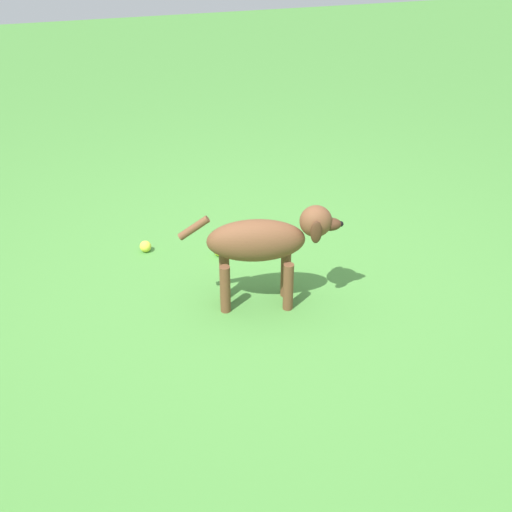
% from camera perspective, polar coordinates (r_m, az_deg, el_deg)
% --- Properties ---
extents(ground, '(14.00, 14.00, 0.00)m').
position_cam_1_polar(ground, '(3.56, 0.38, -2.94)').
color(ground, '#478438').
extents(dog, '(0.29, 0.78, 0.54)m').
position_cam_1_polar(dog, '(3.29, 0.81, 1.20)').
color(dog, brown).
rests_on(dog, ground).
extents(tennis_ball_0, '(0.07, 0.07, 0.07)m').
position_cam_1_polar(tennis_ball_0, '(3.94, -9.23, 0.80)').
color(tennis_ball_0, '#D6DD3C').
rests_on(tennis_ball_0, ground).
extents(tennis_ball_1, '(0.07, 0.07, 0.07)m').
position_cam_1_polar(tennis_ball_1, '(3.86, -3.08, 0.46)').
color(tennis_ball_1, yellow).
rests_on(tennis_ball_1, ground).
extents(tennis_ball_2, '(0.07, 0.07, 0.07)m').
position_cam_1_polar(tennis_ball_2, '(3.88, 0.66, 0.70)').
color(tennis_ball_2, '#C2D331').
rests_on(tennis_ball_2, ground).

